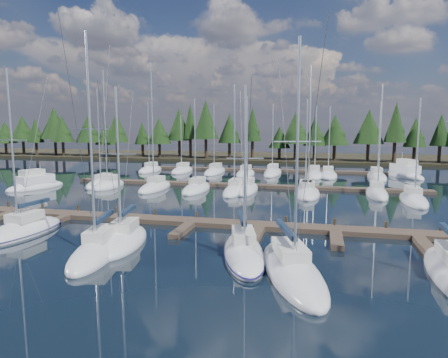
% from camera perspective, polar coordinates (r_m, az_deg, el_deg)
% --- Properties ---
extents(ground, '(260.00, 260.00, 0.00)m').
position_cam_1_polar(ground, '(46.61, 0.12, -2.94)').
color(ground, black).
rests_on(ground, ground).
extents(far_shore, '(220.00, 30.00, 0.60)m').
position_cam_1_polar(far_shore, '(105.44, 7.67, 3.10)').
color(far_shore, black).
rests_on(far_shore, ground).
extents(main_dock, '(44.00, 6.13, 0.90)m').
position_cam_1_polar(main_dock, '(34.66, -4.73, -6.35)').
color(main_dock, '#4A3B2E').
rests_on(main_dock, ground).
extents(back_docks, '(50.00, 21.80, 0.40)m').
position_cam_1_polar(back_docks, '(65.56, 4.07, 0.31)').
color(back_docks, '#4A3B2E').
rests_on(back_docks, ground).
extents(front_sailboat_1, '(3.61, 8.65, 13.58)m').
position_cam_1_polar(front_sailboat_1, '(35.79, -26.84, -6.59)').
color(front_sailboat_1, silver).
rests_on(front_sailboat_1, ground).
extents(front_sailboat_2, '(4.29, 9.13, 15.15)m').
position_cam_1_polar(front_sailboat_2, '(28.39, -17.54, -9.66)').
color(front_sailboat_2, silver).
rests_on(front_sailboat_2, ground).
extents(front_sailboat_3, '(4.06, 7.95, 12.01)m').
position_cam_1_polar(front_sailboat_3, '(30.18, -14.23, -8.55)').
color(front_sailboat_3, silver).
rests_on(front_sailboat_3, ground).
extents(front_sailboat_4, '(4.98, 9.61, 11.87)m').
position_cam_1_polar(front_sailboat_4, '(26.75, 2.85, -10.44)').
color(front_sailboat_4, silver).
rests_on(front_sailboat_4, ground).
extents(front_sailboat_5, '(5.90, 10.75, 14.02)m').
position_cam_1_polar(front_sailboat_5, '(23.99, 9.67, -12.70)').
color(front_sailboat_5, silver).
rests_on(front_sailboat_5, ground).
extents(back_sailboat_rows, '(44.00, 32.48, 17.48)m').
position_cam_1_polar(back_sailboat_rows, '(61.04, 4.01, -0.18)').
color(back_sailboat_rows, silver).
rests_on(back_sailboat_rows, ground).
extents(motor_yacht_left, '(5.19, 9.05, 4.29)m').
position_cam_1_polar(motor_yacht_left, '(60.64, -25.34, -0.75)').
color(motor_yacht_left, silver).
rests_on(motor_yacht_left, ground).
extents(motor_yacht_right, '(6.56, 10.33, 4.92)m').
position_cam_1_polar(motor_yacht_right, '(73.54, 24.39, 0.70)').
color(motor_yacht_right, silver).
rests_on(motor_yacht_right, ground).
extents(tree_line, '(187.07, 11.91, 13.98)m').
position_cam_1_polar(tree_line, '(95.76, 5.22, 6.96)').
color(tree_line, black).
rests_on(tree_line, far_shore).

